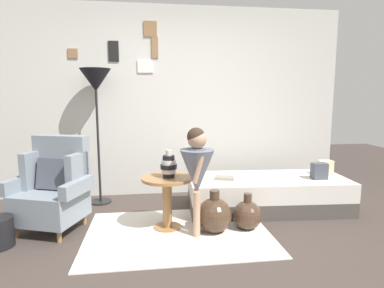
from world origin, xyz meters
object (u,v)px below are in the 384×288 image
Objects in this scene: daybed at (267,193)px; side_table at (167,192)px; floor_lamp at (96,87)px; book_on_daybed at (225,178)px; person_child at (197,168)px; demijohn_near at (214,215)px; vase_striped at (169,166)px; demijohn_far at (247,215)px; armchair at (54,188)px.

side_table reaches higher than daybed.
book_on_daybed is (1.53, -0.54, -1.09)m from floor_lamp.
daybed is at bearing 18.55° from side_table.
person_child reaches higher than side_table.
book_on_daybed is at bearing -179.62° from daybed.
floor_lamp is at bearing 160.65° from book_on_daybed.
demijohn_near is at bearing -143.25° from daybed.
side_table is 0.51× the size of person_child.
vase_striped reaches higher than demijohn_near.
side_table is at bearing 170.70° from demijohn_far.
armchair reaches higher than demijohn_far.
daybed is 6.75× the size of vase_striped.
person_child is at bearing -172.42° from demijohn_far.
demijohn_near is (1.64, -0.33, -0.26)m from armchair.
side_table is at bearing 147.47° from vase_striped.
daybed is at bearing 19.31° from vase_striped.
daybed is 1.79× the size of person_child.
demijohn_far is at bearing 4.50° from demijohn_near.
floor_lamp is (0.35, 0.79, 1.06)m from armchair.
vase_striped is 1.31× the size of book_on_daybed.
book_on_daybed is at bearing 7.66° from armchair.
floor_lamp is at bearing 139.12° from demijohn_near.
demijohn_near reaches higher than book_on_daybed.
book_on_daybed is 0.50× the size of demijohn_near.
side_table is at bearing -49.29° from floor_lamp.
vase_striped is at bearing -160.69° from daybed.
armchair is at bearing -172.34° from book_on_daybed.
person_child reaches higher than armchair.
floor_lamp is 7.83× the size of book_on_daybed.
armchair is 4.41× the size of book_on_daybed.
daybed is 0.58m from book_on_daybed.
book_on_daybed is at bearing 55.48° from person_child.
armchair is 1.75× the size of side_table.
vase_striped is at bearing 171.32° from demijohn_far.
side_table is (1.17, -0.16, -0.05)m from armchair.
daybed is at bearing 0.38° from book_on_daybed.
person_child is at bearing -147.06° from daybed.
demijohn_near is (0.19, 0.04, -0.51)m from person_child.
floor_lamp is 1.96m from book_on_daybed.
book_on_daybed is at bearing 67.35° from demijohn_near.
armchair is 1.90m from book_on_daybed.
side_table is 0.28m from vase_striped.
armchair is 1.18m from side_table.
side_table is 0.54m from demijohn_near.
person_child reaches higher than demijohn_near.
daybed is 1.33m from side_table.
armchair is 1.69m from demijohn_near.
armchair is 0.89× the size of person_child.
floor_lamp is 1.80m from person_child.
person_child is (1.11, -1.16, -0.81)m from floor_lamp.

